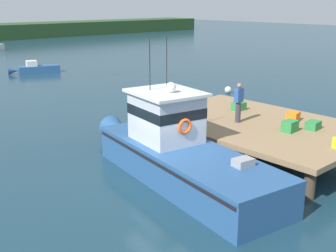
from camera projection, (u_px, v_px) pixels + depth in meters
The scene contains 11 objects.
ground_plane at pixel (169, 179), 14.98m from camera, with size 200.00×200.00×0.00m, color #193847.
dock at pixel (255, 124), 17.76m from camera, with size 6.00×9.00×1.20m.
main_fishing_boat at pixel (176, 150), 14.86m from camera, with size 3.71×9.96×4.80m.
crate_stack_mid_dock at pixel (290, 126), 16.29m from camera, with size 0.60×0.44×0.43m, color #2D8442.
crate_single_by_cleat at pixel (293, 116), 17.78m from camera, with size 0.60×0.44×0.37m, color orange.
crate_stack_near_edge at pixel (239, 106), 19.54m from camera, with size 0.60×0.44×0.36m, color #2D8442.
crate_single_far at pixel (313, 125), 16.61m from camera, with size 0.60×0.44×0.32m, color #2D8442.
bait_bucket at pixel (336, 143), 14.51m from camera, with size 0.32×0.32×0.34m, color yellow.
deckhand_by_the_boat at pixel (239, 102), 17.39m from camera, with size 0.36×0.22×1.63m.
moored_boat_near_channel at pixel (35, 69), 37.05m from camera, with size 4.35×2.08×1.09m.
mooring_buoy_spare_mooring at pixel (228, 90), 28.94m from camera, with size 0.46×0.46×0.46m, color silver.
Camera 1 is at (-9.31, -10.26, 5.99)m, focal length 45.64 mm.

